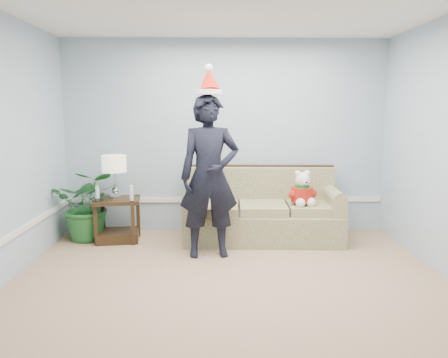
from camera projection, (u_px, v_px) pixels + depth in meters
name	position (u px, v px, depth m)	size (l,w,h in m)	color
room_shell	(232.00, 155.00, 3.68)	(4.54, 5.04, 2.74)	tan
wainscot_trim	(124.00, 224.00, 4.96)	(4.49, 4.99, 0.06)	white
sofa	(262.00, 214.00, 5.89)	(2.09, 0.97, 0.96)	#495729
side_table	(118.00, 224.00, 5.80)	(0.66, 0.57, 0.57)	#332212
table_lamp	(114.00, 165.00, 5.72)	(0.32, 0.32, 0.57)	silver
candle_pair	(114.00, 194.00, 5.61)	(0.48, 0.05, 0.20)	silver
houseplant	(89.00, 205.00, 5.83)	(0.86, 0.74, 0.95)	#1E6028
man	(209.00, 177.00, 5.11)	(0.70, 0.46, 1.91)	black
santa_hat	(209.00, 82.00, 4.95)	(0.34, 0.38, 0.34)	white
teddy_bear	(302.00, 192.00, 5.65)	(0.34, 0.35, 0.46)	white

